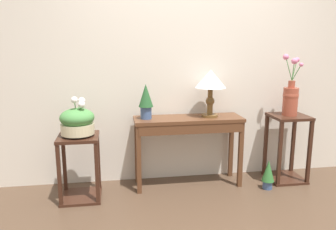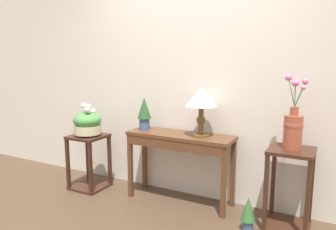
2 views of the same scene
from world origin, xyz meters
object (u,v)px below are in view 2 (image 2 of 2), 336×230
at_px(potted_plant_on_console, 144,112).
at_px(planter_bowl_wide_left, 87,123).
at_px(potted_plant_floor, 248,212).
at_px(pedestal_stand_left, 89,162).
at_px(flower_vase_tall_right, 293,126).
at_px(pedestal_stand_right, 289,189).
at_px(console_table, 179,145).
at_px(table_lamp, 201,100).

distance_m(potted_plant_on_console, planter_bowl_wide_left, 0.71).
distance_m(potted_plant_on_console, potted_plant_floor, 1.49).
height_order(pedestal_stand_left, planter_bowl_wide_left, planter_bowl_wide_left).
xyz_separation_m(flower_vase_tall_right, potted_plant_floor, (-0.31, -0.21, -0.77)).
bearing_deg(pedestal_stand_right, pedestal_stand_left, -176.91).
xyz_separation_m(planter_bowl_wide_left, pedestal_stand_right, (2.22, 0.12, -0.42)).
height_order(pedestal_stand_left, potted_plant_floor, pedestal_stand_left).
relative_size(potted_plant_on_console, flower_vase_tall_right, 0.55).
xyz_separation_m(console_table, potted_plant_floor, (0.81, -0.23, -0.46)).
bearing_deg(pedestal_stand_left, flower_vase_tall_right, 3.10).
bearing_deg(pedestal_stand_right, potted_plant_floor, -145.35).
distance_m(console_table, planter_bowl_wide_left, 1.13).
xyz_separation_m(pedestal_stand_right, flower_vase_tall_right, (-0.00, 0.00, 0.58)).
relative_size(console_table, pedestal_stand_left, 1.77).
relative_size(potted_plant_on_console, planter_bowl_wide_left, 0.93).
relative_size(console_table, potted_plant_floor, 3.60).
relative_size(table_lamp, potted_plant_on_console, 1.37).
xyz_separation_m(table_lamp, potted_plant_on_console, (-0.67, 0.00, -0.17)).
bearing_deg(pedestal_stand_left, pedestal_stand_right, 3.09).
xyz_separation_m(console_table, pedestal_stand_left, (-1.11, -0.14, -0.31)).
height_order(potted_plant_on_console, pedestal_stand_right, potted_plant_on_console).
distance_m(pedestal_stand_left, planter_bowl_wide_left, 0.47).
bearing_deg(planter_bowl_wide_left, pedestal_stand_left, 155.82).
relative_size(table_lamp, flower_vase_tall_right, 0.75).
xyz_separation_m(console_table, table_lamp, (0.23, 0.02, 0.49)).
height_order(table_lamp, pedestal_stand_left, table_lamp).
distance_m(flower_vase_tall_right, potted_plant_floor, 0.86).
height_order(potted_plant_on_console, planter_bowl_wide_left, potted_plant_on_console).
relative_size(planter_bowl_wide_left, pedestal_stand_right, 0.52).
distance_m(pedestal_stand_right, potted_plant_floor, 0.42).
bearing_deg(potted_plant_on_console, pedestal_stand_left, -165.71).
relative_size(potted_plant_on_console, potted_plant_floor, 1.14).
bearing_deg(table_lamp, flower_vase_tall_right, -2.93).
distance_m(potted_plant_on_console, pedestal_stand_right, 1.66).
bearing_deg(potted_plant_on_console, planter_bowl_wide_left, -165.64).
distance_m(table_lamp, potted_plant_floor, 1.13).
bearing_deg(potted_plant_floor, planter_bowl_wide_left, 177.30).
bearing_deg(potted_plant_on_console, console_table, -3.49).
bearing_deg(potted_plant_on_console, flower_vase_tall_right, -1.84).
height_order(console_table, potted_plant_floor, console_table).
distance_m(table_lamp, planter_bowl_wide_left, 1.39).
distance_m(table_lamp, potted_plant_on_console, 0.70).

